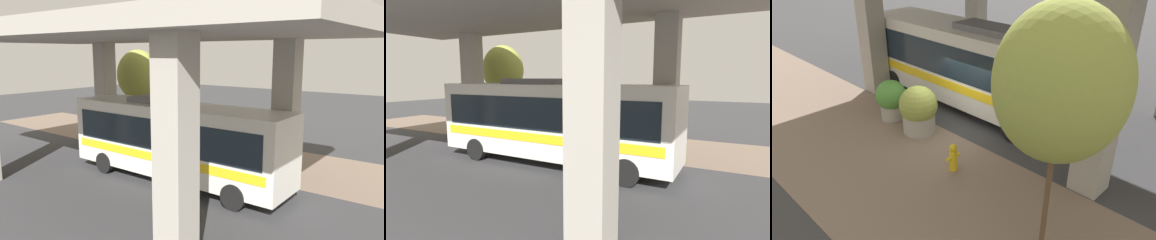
{
  "view_description": "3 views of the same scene",
  "coord_description": "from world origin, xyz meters",
  "views": [
    {
      "loc": [
        14.77,
        11.66,
        5.76
      ],
      "look_at": [
        0.72,
        0.95,
        2.55
      ],
      "focal_mm": 35.0,
      "sensor_mm": 36.0,
      "label": 1
    },
    {
      "loc": [
        13.1,
        8.28,
        3.76
      ],
      "look_at": [
        -0.2,
        1.07,
        1.63
      ],
      "focal_mm": 28.0,
      "sensor_mm": 36.0,
      "label": 2
    },
    {
      "loc": [
        -8.68,
        -9.37,
        6.93
      ],
      "look_at": [
        -0.2,
        -1.02,
        0.93
      ],
      "focal_mm": 35.0,
      "sensor_mm": 36.0,
      "label": 3
    }
  ],
  "objects": [
    {
      "name": "planter_middle",
      "position": [
        -0.79,
        0.79,
        0.94
      ],
      "size": [
        1.46,
        1.46,
        1.87
      ],
      "color": "#9E998E",
      "rests_on": "ground"
    },
    {
      "name": "planter_front",
      "position": [
        -0.83,
        2.49,
        0.87
      ],
      "size": [
        1.25,
        1.25,
        1.66
      ],
      "color": "#9E998E",
      "rests_on": "ground"
    },
    {
      "name": "sidewalk_strip",
      "position": [
        -3.0,
        0.0,
        0.01
      ],
      "size": [
        6.0,
        40.0,
        0.02
      ],
      "color": "#7A6656",
      "rests_on": "ground"
    },
    {
      "name": "bus",
      "position": [
        2.29,
        1.21,
        2.02
      ],
      "size": [
        2.65,
        10.7,
        3.73
      ],
      "color": "silver",
      "rests_on": "ground"
    },
    {
      "name": "street_tree_near",
      "position": [
        -2.53,
        -5.96,
        4.3
      ],
      "size": [
        2.71,
        2.71,
        5.93
      ],
      "color": "brown",
      "rests_on": "ground"
    },
    {
      "name": "ground_plane",
      "position": [
        0.0,
        0.0,
        0.0
      ],
      "size": [
        80.0,
        80.0,
        0.0
      ],
      "primitive_type": "plane",
      "color": "#38383A",
      "rests_on": "ground"
    },
    {
      "name": "overpass",
      "position": [
        4.0,
        0.0,
        6.04
      ],
      "size": [
        9.4,
        19.16,
        6.88
      ],
      "color": "#9E998E",
      "rests_on": "ground"
    },
    {
      "name": "fire_hydrant",
      "position": [
        -1.7,
        -2.02,
        0.48
      ],
      "size": [
        0.53,
        0.25,
        0.96
      ],
      "color": "gold",
      "rests_on": "ground"
    }
  ]
}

